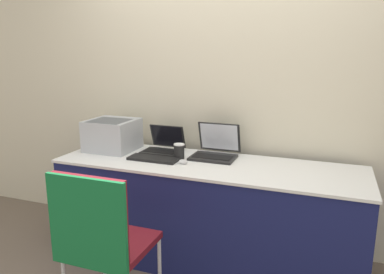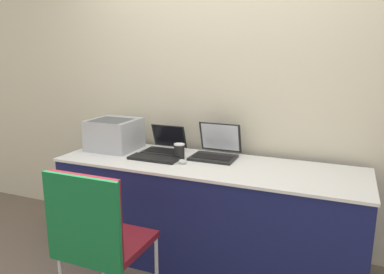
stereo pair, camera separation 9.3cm
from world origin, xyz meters
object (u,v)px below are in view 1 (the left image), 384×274
laptop_right (215,150)px  chair (100,233)px  printer (112,134)px  external_keyboard (153,159)px  laptop_left (163,146)px  mouse (183,162)px  coffee_cup (179,151)px

laptop_right → chair: 1.17m
printer → external_keyboard: bearing=-18.8°
laptop_left → external_keyboard: (0.03, -0.25, -0.04)m
laptop_left → mouse: size_ratio=4.39×
printer → laptop_left: bearing=12.2°
printer → mouse: 0.73m
external_keyboard → coffee_cup: bearing=30.3°
external_keyboard → chair: size_ratio=0.40×
laptop_left → external_keyboard: 0.25m
coffee_cup → printer: bearing=174.9°
external_keyboard → chair: 0.87m
external_keyboard → mouse: (0.25, -0.01, 0.01)m
laptop_left → chair: laptop_left is taller
mouse → chair: (-0.17, -0.83, -0.20)m
chair → coffee_cup: bearing=84.8°
coffee_cup → mouse: bearing=-55.0°
external_keyboard → mouse: mouse is taller
laptop_left → laptop_right: bearing=1.2°
laptop_right → mouse: (-0.16, -0.27, -0.04)m
printer → chair: size_ratio=0.39×
laptop_left → coffee_cup: size_ratio=2.53×
coffee_cup → laptop_left: bearing=143.9°
chair → laptop_right: bearing=73.4°
laptop_left → mouse: laptop_left is taller
coffee_cup → chair: size_ratio=0.12×
printer → coffee_cup: 0.63m
laptop_right → coffee_cup: bearing=-147.1°
laptop_left → coffee_cup: 0.25m
laptop_right → external_keyboard: size_ratio=0.88×
coffee_cup → mouse: 0.14m
printer → laptop_left: (0.42, 0.09, -0.09)m
external_keyboard → mouse: 0.25m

